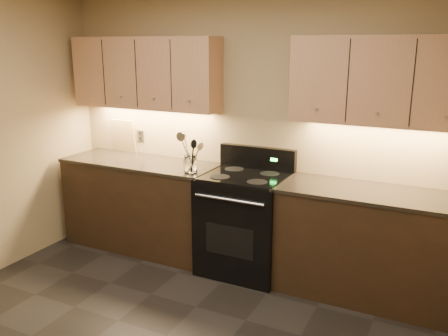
{
  "coord_description": "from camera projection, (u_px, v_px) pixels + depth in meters",
  "views": [
    {
      "loc": [
        1.74,
        -2.11,
        2.09
      ],
      "look_at": [
        -0.02,
        1.45,
        1.04
      ],
      "focal_mm": 38.0,
      "sensor_mm": 36.0,
      "label": 1
    }
  ],
  "objects": [
    {
      "name": "black_spoon",
      "position": [
        191.0,
        155.0,
        4.36
      ],
      "size": [
        0.11,
        0.08,
        0.3
      ],
      "primitive_type": null,
      "rotation": [
        0.07,
        0.16,
        0.13
      ],
      "color": "black",
      "rests_on": "utensil_crock"
    },
    {
      "name": "wall_back",
      "position": [
        252.0,
        129.0,
        4.51
      ],
      "size": [
        4.0,
        0.04,
        2.6
      ],
      "primitive_type": "cube",
      "color": "tan",
      "rests_on": "ground"
    },
    {
      "name": "steel_spatula",
      "position": [
        192.0,
        151.0,
        4.34
      ],
      "size": [
        0.2,
        0.11,
        0.39
      ],
      "primitive_type": null,
      "rotation": [
        0.05,
        -0.27,
        -0.27
      ],
      "color": "silver",
      "rests_on": "utensil_crock"
    },
    {
      "name": "wooden_spoon",
      "position": [
        188.0,
        156.0,
        4.36
      ],
      "size": [
        0.17,
        0.12,
        0.29
      ],
      "primitive_type": null,
      "rotation": [
        -0.21,
        0.42,
        0.07
      ],
      "color": "tan",
      "rests_on": "utensil_crock"
    },
    {
      "name": "steel_skimmer",
      "position": [
        193.0,
        152.0,
        4.32
      ],
      "size": [
        0.23,
        0.1,
        0.37
      ],
      "primitive_type": null,
      "rotation": [
        -0.01,
        -0.39,
        0.05
      ],
      "color": "silver",
      "rests_on": "utensil_crock"
    },
    {
      "name": "cutting_board",
      "position": [
        124.0,
        136.0,
        5.17
      ],
      "size": [
        0.28,
        0.07,
        0.36
      ],
      "primitive_type": "cube",
      "rotation": [
        0.14,
        0.0,
        0.0
      ],
      "color": "tan",
      "rests_on": "counter_left"
    },
    {
      "name": "utensil_crock",
      "position": [
        190.0,
        164.0,
        4.37
      ],
      "size": [
        0.16,
        0.16,
        0.16
      ],
      "color": "white",
      "rests_on": "counter_left"
    },
    {
      "name": "stove",
      "position": [
        245.0,
        222.0,
        4.41
      ],
      "size": [
        0.76,
        0.68,
        1.14
      ],
      "color": "black",
      "rests_on": "ground"
    },
    {
      "name": "counter_left",
      "position": [
        142.0,
        204.0,
        4.93
      ],
      "size": [
        1.62,
        0.62,
        0.93
      ],
      "color": "black",
      "rests_on": "ground"
    },
    {
      "name": "outlet_plate",
      "position": [
        140.0,
        136.0,
        5.11
      ],
      "size": [
        0.08,
        0.01,
        0.12
      ],
      "primitive_type": "cube",
      "color": "#B2B5BA",
      "rests_on": "wall_back"
    },
    {
      "name": "upper_cab_right",
      "position": [
        383.0,
        81.0,
        3.74
      ],
      "size": [
        1.44,
        0.3,
        0.7
      ],
      "primitive_type": "cube",
      "color": "tan",
      "rests_on": "wall_back"
    },
    {
      "name": "counter_right",
      "position": [
        366.0,
        244.0,
        3.95
      ],
      "size": [
        1.46,
        0.62,
        0.93
      ],
      "color": "black",
      "rests_on": "ground"
    },
    {
      "name": "upper_cab_left",
      "position": [
        145.0,
        73.0,
        4.72
      ],
      "size": [
        1.6,
        0.3,
        0.7
      ],
      "primitive_type": "cube",
      "color": "tan",
      "rests_on": "wall_back"
    }
  ]
}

